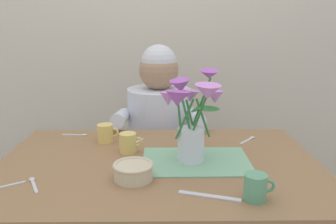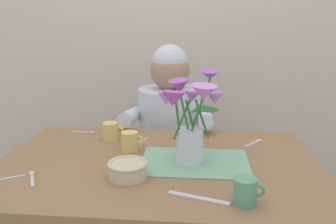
{
  "view_description": "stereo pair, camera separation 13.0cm",
  "coord_description": "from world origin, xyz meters",
  "px_view_note": "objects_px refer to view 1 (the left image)",
  "views": [
    {
      "loc": [
        0.02,
        -1.21,
        1.25
      ],
      "look_at": [
        0.04,
        0.05,
        0.92
      ],
      "focal_mm": 37.16,
      "sensor_mm": 36.0,
      "label": 1
    },
    {
      "loc": [
        0.15,
        -1.21,
        1.25
      ],
      "look_at": [
        0.04,
        0.05,
        0.92
      ],
      "focal_mm": 37.16,
      "sensor_mm": 36.0,
      "label": 2
    }
  ],
  "objects_px": {
    "tea_cup": "(106,133)",
    "ceramic_mug": "(256,187)",
    "flower_vase": "(192,115)",
    "seated_person": "(159,148)",
    "dinner_knife": "(209,196)",
    "ceramic_bowl": "(133,171)",
    "coffee_cup": "(128,143)"
  },
  "relations": [
    {
      "from": "flower_vase",
      "to": "tea_cup",
      "type": "height_order",
      "value": "flower_vase"
    },
    {
      "from": "seated_person",
      "to": "tea_cup",
      "type": "relative_size",
      "value": 12.2
    },
    {
      "from": "seated_person",
      "to": "flower_vase",
      "type": "xyz_separation_m",
      "value": [
        0.13,
        -0.62,
        0.36
      ]
    },
    {
      "from": "seated_person",
      "to": "flower_vase",
      "type": "relative_size",
      "value": 3.35
    },
    {
      "from": "ceramic_bowl",
      "to": "dinner_knife",
      "type": "height_order",
      "value": "ceramic_bowl"
    },
    {
      "from": "flower_vase",
      "to": "tea_cup",
      "type": "relative_size",
      "value": 3.65
    },
    {
      "from": "seated_person",
      "to": "ceramic_bowl",
      "type": "xyz_separation_m",
      "value": [
        -0.08,
        -0.76,
        0.21
      ]
    },
    {
      "from": "dinner_knife",
      "to": "ceramic_mug",
      "type": "relative_size",
      "value": 2.04
    },
    {
      "from": "ceramic_bowl",
      "to": "coffee_cup",
      "type": "distance_m",
      "value": 0.25
    },
    {
      "from": "flower_vase",
      "to": "ceramic_bowl",
      "type": "relative_size",
      "value": 2.49
    },
    {
      "from": "flower_vase",
      "to": "ceramic_mug",
      "type": "distance_m",
      "value": 0.36
    },
    {
      "from": "seated_person",
      "to": "ceramic_mug",
      "type": "relative_size",
      "value": 12.2
    },
    {
      "from": "dinner_knife",
      "to": "tea_cup",
      "type": "distance_m",
      "value": 0.63
    },
    {
      "from": "tea_cup",
      "to": "coffee_cup",
      "type": "distance_m",
      "value": 0.16
    },
    {
      "from": "dinner_knife",
      "to": "coffee_cup",
      "type": "relative_size",
      "value": 2.04
    },
    {
      "from": "seated_person",
      "to": "coffee_cup",
      "type": "relative_size",
      "value": 12.2
    },
    {
      "from": "ceramic_bowl",
      "to": "ceramic_mug",
      "type": "height_order",
      "value": "ceramic_mug"
    },
    {
      "from": "dinner_knife",
      "to": "ceramic_mug",
      "type": "bearing_deg",
      "value": 9.73
    },
    {
      "from": "seated_person",
      "to": "flower_vase",
      "type": "distance_m",
      "value": 0.73
    },
    {
      "from": "ceramic_mug",
      "to": "seated_person",
      "type": "bearing_deg",
      "value": 108.01
    },
    {
      "from": "dinner_knife",
      "to": "tea_cup",
      "type": "height_order",
      "value": "tea_cup"
    },
    {
      "from": "seated_person",
      "to": "ceramic_bowl",
      "type": "height_order",
      "value": "seated_person"
    },
    {
      "from": "ceramic_mug",
      "to": "dinner_knife",
      "type": "bearing_deg",
      "value": 172.39
    },
    {
      "from": "ceramic_mug",
      "to": "tea_cup",
      "type": "xyz_separation_m",
      "value": [
        -0.52,
        0.51,
        0.0
      ]
    },
    {
      "from": "ceramic_bowl",
      "to": "coffee_cup",
      "type": "bearing_deg",
      "value": 99.32
    },
    {
      "from": "flower_vase",
      "to": "ceramic_mug",
      "type": "relative_size",
      "value": 3.65
    },
    {
      "from": "dinner_knife",
      "to": "coffee_cup",
      "type": "bearing_deg",
      "value": 144.18
    },
    {
      "from": "ceramic_bowl",
      "to": "dinner_knife",
      "type": "relative_size",
      "value": 0.72
    },
    {
      "from": "dinner_knife",
      "to": "tea_cup",
      "type": "xyz_separation_m",
      "value": [
        -0.39,
        0.49,
        0.04
      ]
    },
    {
      "from": "tea_cup",
      "to": "ceramic_mug",
      "type": "bearing_deg",
      "value": -44.49
    },
    {
      "from": "flower_vase",
      "to": "tea_cup",
      "type": "distance_m",
      "value": 0.45
    },
    {
      "from": "tea_cup",
      "to": "coffee_cup",
      "type": "relative_size",
      "value": 1.0
    }
  ]
}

